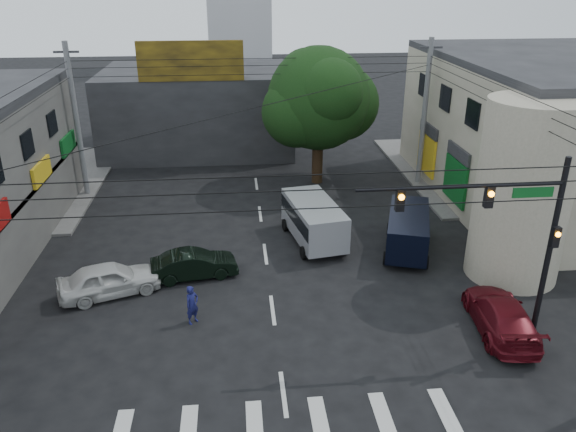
{
  "coord_description": "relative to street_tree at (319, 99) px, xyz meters",
  "views": [
    {
      "loc": [
        -1.25,
        -17.47,
        12.69
      ],
      "look_at": [
        0.83,
        4.0,
        3.3
      ],
      "focal_mm": 35.0,
      "sensor_mm": 36.0,
      "label": 1
    }
  ],
  "objects": [
    {
      "name": "ground",
      "position": [
        -4.0,
        -17.0,
        -5.47
      ],
      "size": [
        160.0,
        160.0,
        0.0
      ],
      "primitive_type": "plane",
      "color": "black",
      "rests_on": "ground"
    },
    {
      "name": "sidewalk_far_right",
      "position": [
        14.0,
        1.0,
        -5.4
      ],
      "size": [
        16.0,
        16.0,
        0.15
      ],
      "primitive_type": "cube",
      "color": "#514F4C",
      "rests_on": "ground"
    },
    {
      "name": "building_right",
      "position": [
        14.0,
        -4.0,
        -1.47
      ],
      "size": [
        14.0,
        18.0,
        8.0
      ],
      "primitive_type": "cube",
      "color": "gray",
      "rests_on": "ground"
    },
    {
      "name": "corner_column",
      "position": [
        7.0,
        -13.0,
        -1.47
      ],
      "size": [
        4.0,
        4.0,
        8.0
      ],
      "primitive_type": "cylinder",
      "color": "gray",
      "rests_on": "ground"
    },
    {
      "name": "building_far",
      "position": [
        -8.0,
        9.0,
        -2.47
      ],
      "size": [
        14.0,
        10.0,
        6.0
      ],
      "primitive_type": "cube",
      "color": "#232326",
      "rests_on": "ground"
    },
    {
      "name": "billboard",
      "position": [
        -8.0,
        4.1,
        1.83
      ],
      "size": [
        7.0,
        0.3,
        2.6
      ],
      "primitive_type": "cube",
      "color": "olive",
      "rests_on": "building_far"
    },
    {
      "name": "street_tree",
      "position": [
        0.0,
        0.0,
        0.0
      ],
      "size": [
        6.4,
        6.4,
        8.7
      ],
      "color": "black",
      "rests_on": "ground"
    },
    {
      "name": "traffic_gantry",
      "position": [
        3.82,
        -18.0,
        -0.64
      ],
      "size": [
        7.1,
        0.35,
        7.2
      ],
      "color": "black",
      "rests_on": "ground"
    },
    {
      "name": "utility_pole_far_left",
      "position": [
        -14.5,
        -1.0,
        -0.87
      ],
      "size": [
        0.32,
        0.32,
        9.2
      ],
      "primitive_type": "cylinder",
      "color": "#59595B",
      "rests_on": "ground"
    },
    {
      "name": "utility_pole_far_right",
      "position": [
        6.5,
        -1.0,
        -0.87
      ],
      "size": [
        0.32,
        0.32,
        9.2
      ],
      "primitive_type": "cylinder",
      "color": "#59595B",
      "rests_on": "ground"
    },
    {
      "name": "dark_sedan",
      "position": [
        -7.31,
        -11.92,
        -4.84
      ],
      "size": [
        2.63,
        4.29,
        1.26
      ],
      "primitive_type": "imported",
      "rotation": [
        0.0,
        0.0,
        1.74
      ],
      "color": "black",
      "rests_on": "ground"
    },
    {
      "name": "white_compact",
      "position": [
        -10.81,
        -13.08,
        -4.75
      ],
      "size": [
        4.37,
        5.31,
        1.44
      ],
      "primitive_type": "imported",
      "rotation": [
        0.0,
        0.0,
        1.91
      ],
      "color": "beige",
      "rests_on": "ground"
    },
    {
      "name": "maroon_sedan",
      "position": [
        4.58,
        -17.23,
        -4.79
      ],
      "size": [
        2.94,
        5.15,
        1.38
      ],
      "primitive_type": "imported",
      "rotation": [
        0.0,
        0.0,
        3.03
      ],
      "color": "#510B13",
      "rests_on": "ground"
    },
    {
      "name": "silver_minivan",
      "position": [
        -1.46,
        -8.83,
        -4.41
      ],
      "size": [
        5.64,
        3.75,
        2.13
      ],
      "primitive_type": null,
      "rotation": [
        0.0,
        0.0,
        1.74
      ],
      "color": "#A8AAB0",
      "rests_on": "ground"
    },
    {
      "name": "navy_van",
      "position": [
        2.99,
        -10.27,
        -4.49
      ],
      "size": [
        6.01,
        4.74,
        1.97
      ],
      "primitive_type": null,
      "rotation": [
        0.0,
        0.0,
        1.26
      ],
      "color": "black",
      "rests_on": "ground"
    },
    {
      "name": "traffic_officer",
      "position": [
        -7.17,
        -15.57,
        -4.67
      ],
      "size": [
        0.98,
        0.98,
        1.62
      ],
      "primitive_type": "imported",
      "rotation": [
        0.0,
        0.0,
        0.77
      ],
      "color": "#15174C",
      "rests_on": "ground"
    }
  ]
}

